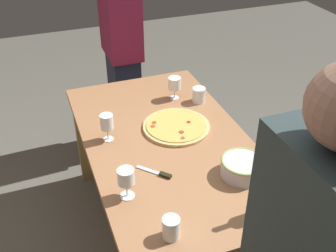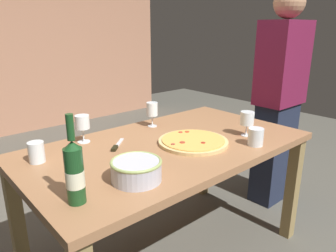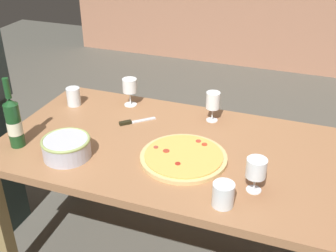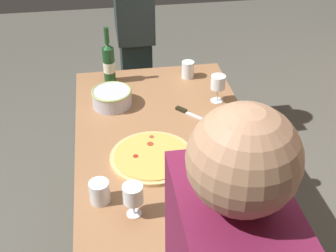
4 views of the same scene
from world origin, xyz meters
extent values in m
cube|color=#996945|center=(0.00, 0.00, 0.73)|extent=(1.60, 0.90, 0.04)
cube|color=olive|center=(-0.74, -0.40, 0.35)|extent=(0.07, 0.07, 0.71)
cube|color=olive|center=(-0.74, 0.40, 0.35)|extent=(0.07, 0.07, 0.71)
cube|color=olive|center=(0.74, 0.40, 0.35)|extent=(0.07, 0.07, 0.71)
cylinder|color=tan|center=(0.11, -0.09, 0.76)|extent=(0.39, 0.39, 0.02)
cylinder|color=#E5AB4E|center=(0.11, -0.09, 0.77)|extent=(0.35, 0.35, 0.01)
cylinder|color=#9E2619|center=(0.11, -0.17, 0.77)|extent=(0.02, 0.02, 0.00)
cylinder|color=#A23724|center=(0.02, -0.09, 0.77)|extent=(0.03, 0.03, 0.00)
cylinder|color=#9C3F2F|center=(-0.03, -0.08, 0.77)|extent=(0.02, 0.02, 0.00)
cylinder|color=#B13829|center=(0.14, 0.04, 0.77)|extent=(0.03, 0.03, 0.00)
cylinder|color=#B43B21|center=(0.17, 0.02, 0.77)|extent=(0.03, 0.03, 0.00)
cylinder|color=silver|center=(-0.40, -0.25, 0.79)|extent=(0.22, 0.22, 0.09)
torus|color=#99AD61|center=(-0.40, -0.25, 0.83)|extent=(0.22, 0.22, 0.01)
cylinder|color=#18441E|center=(-0.67, -0.25, 0.86)|extent=(0.07, 0.07, 0.22)
cone|color=#18441E|center=(-0.67, -0.25, 0.98)|extent=(0.07, 0.07, 0.03)
cylinder|color=#18441E|center=(-0.67, -0.25, 1.05)|extent=(0.03, 0.03, 0.10)
cylinder|color=silver|center=(-0.67, -0.25, 0.85)|extent=(0.07, 0.07, 0.06)
cylinder|color=white|center=(-0.35, 0.33, 0.75)|extent=(0.07, 0.07, 0.00)
cylinder|color=white|center=(-0.35, 0.33, 0.79)|extent=(0.01, 0.01, 0.08)
cylinder|color=white|center=(-0.35, 0.33, 0.87)|extent=(0.08, 0.08, 0.08)
cylinder|color=maroon|center=(-0.35, 0.33, 0.84)|extent=(0.07, 0.07, 0.02)
cylinder|color=white|center=(0.13, 0.31, 0.75)|extent=(0.06, 0.06, 0.00)
cylinder|color=white|center=(0.13, 0.31, 0.79)|extent=(0.01, 0.01, 0.07)
cylinder|color=white|center=(0.13, 0.31, 0.87)|extent=(0.07, 0.07, 0.09)
cylinder|color=maroon|center=(0.13, 0.31, 0.84)|extent=(0.06, 0.06, 0.02)
cylinder|color=white|center=(0.44, -0.21, 0.75)|extent=(0.06, 0.06, 0.00)
cylinder|color=white|center=(0.44, -0.21, 0.79)|extent=(0.01, 0.01, 0.07)
cylinder|color=white|center=(0.44, -0.21, 0.86)|extent=(0.08, 0.08, 0.08)
cylinder|color=maroon|center=(0.44, -0.21, 0.83)|extent=(0.07, 0.07, 0.03)
cylinder|color=white|center=(-0.65, 0.23, 0.80)|extent=(0.08, 0.08, 0.10)
cylinder|color=white|center=(0.35, -0.34, 0.80)|extent=(0.09, 0.09, 0.10)
cube|color=silver|center=(-0.21, 0.18, 0.75)|extent=(0.12, 0.11, 0.01)
cube|color=black|center=(-0.28, 0.12, 0.76)|extent=(0.06, 0.06, 0.02)
camera|label=1|loc=(-1.74, 0.64, 2.09)|focal=43.59mm
camera|label=2|loc=(-1.10, -1.26, 1.38)|focal=33.85mm
camera|label=3|loc=(0.58, -1.59, 1.79)|focal=44.57mm
camera|label=4|loc=(1.72, -0.27, 2.07)|focal=47.72mm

